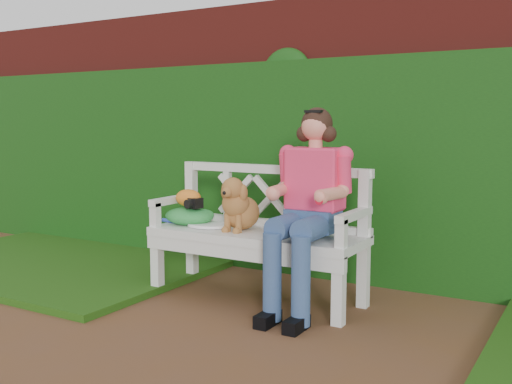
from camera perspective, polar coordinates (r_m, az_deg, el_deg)
The scene contains 11 objects.
ground at distance 3.30m, azimuth -0.94°, elevation -15.11°, with size 60.00×60.00×0.00m, color brown.
brick_wall at distance 4.79m, azimuth 11.00°, elevation 5.10°, with size 10.00×0.30×2.20m, color maroon.
ivy_hedge at distance 4.59m, azimuth 10.01°, elevation 1.94°, with size 10.00×0.18×1.70m, color #174D11.
grass_left at distance 5.45m, azimuth -17.91°, elevation -6.32°, with size 2.60×2.00×0.05m, color #1C3C0E.
garden_bench at distance 4.15m, azimuth 0.00°, elevation -7.00°, with size 1.58×0.60×0.48m, color white, non-canonical shape.
seated_woman at distance 3.86m, azimuth 5.35°, elevation -2.25°, with size 0.53×0.70×1.25m, color #DF2B5C, non-canonical shape.
dog at distance 4.12m, azimuth -1.54°, elevation -1.05°, with size 0.25×0.34×0.38m, color #AA844B, non-canonical shape.
tennis_racket at distance 4.30m, azimuth -4.89°, elevation -3.09°, with size 0.60×0.25×0.03m, color white, non-canonical shape.
green_bag at distance 4.39m, azimuth -6.39°, elevation -2.25°, with size 0.38×0.29×0.13m, color #1F8622, non-canonical shape.
camera_item at distance 4.32m, azimuth -5.92°, elevation -1.04°, with size 0.11×0.08×0.07m, color black.
baseball_glove at distance 4.38m, azimuth -6.45°, elevation -0.57°, with size 0.20×0.15×0.13m, color orange.
Camera 1 is at (1.59, -2.61, 1.23)m, focal length 42.00 mm.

